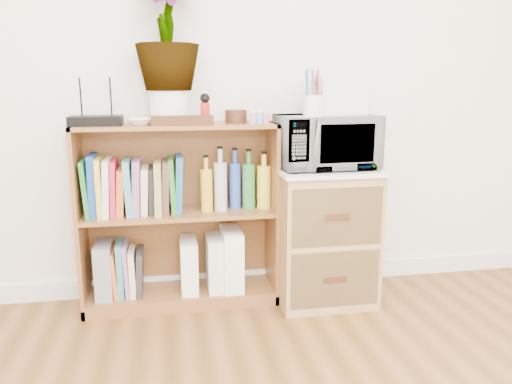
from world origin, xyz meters
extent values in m
cube|color=white|center=(0.00, 2.24, 0.05)|extent=(4.00, 0.02, 0.10)
cube|color=brown|center=(-0.35, 2.10, 0.47)|extent=(1.00, 0.30, 0.95)
cube|color=#9E7542|center=(0.40, 2.02, 0.35)|extent=(0.50, 0.45, 0.70)
imported|color=white|center=(0.40, 2.02, 0.86)|extent=(0.50, 0.35, 0.27)
cylinder|color=white|center=(0.29, 1.91, 1.04)|extent=(0.09, 0.09, 0.10)
cube|color=silver|center=(0.48, 2.07, 1.08)|extent=(0.24, 0.20, 0.19)
cube|color=black|center=(-0.73, 2.08, 0.97)|extent=(0.24, 0.17, 0.04)
imported|color=white|center=(-0.52, 2.07, 0.97)|extent=(0.13, 0.13, 0.03)
cylinder|color=white|center=(-0.38, 2.12, 1.03)|extent=(0.19, 0.19, 0.16)
imported|color=#33702C|center=(-0.38, 2.12, 1.39)|extent=(0.31, 0.31, 0.55)
cube|color=#361C0E|center=(-0.32, 2.00, 0.97)|extent=(0.29, 0.07, 0.05)
cylinder|color=#A92014|center=(-0.21, 2.06, 1.00)|extent=(0.05, 0.05, 0.10)
cylinder|color=#331C0D|center=(-0.05, 2.11, 0.98)|extent=(0.11, 0.11, 0.07)
cube|color=pink|center=(0.05, 2.01, 0.98)|extent=(0.12, 0.04, 0.06)
cube|color=gray|center=(-0.74, 2.10, 0.21)|extent=(0.08, 0.23, 0.28)
cube|color=white|center=(-0.31, 2.09, 0.21)|extent=(0.09, 0.22, 0.28)
cube|color=white|center=(-0.17, 2.09, 0.21)|extent=(0.09, 0.23, 0.28)
cube|color=white|center=(-0.08, 2.09, 0.23)|extent=(0.10, 0.26, 0.32)
cube|color=#207834|center=(-0.80, 2.10, 0.64)|extent=(0.04, 0.20, 0.28)
cube|color=#1A44A0|center=(-0.77, 2.10, 0.65)|extent=(0.04, 0.20, 0.31)
cube|color=gold|center=(-0.73, 2.10, 0.65)|extent=(0.03, 0.20, 0.29)
cube|color=silver|center=(-0.70, 2.10, 0.64)|extent=(0.04, 0.20, 0.28)
cube|color=#C0213B|center=(-0.67, 2.10, 0.64)|extent=(0.04, 0.20, 0.28)
cube|color=#C35422|center=(-0.63, 2.10, 0.62)|extent=(0.05, 0.20, 0.24)
cube|color=teal|center=(-0.60, 2.10, 0.64)|extent=(0.04, 0.20, 0.28)
cube|color=#865C8A|center=(-0.56, 2.10, 0.64)|extent=(0.05, 0.20, 0.28)
cube|color=beige|center=(-0.52, 2.10, 0.62)|extent=(0.04, 0.20, 0.23)
cube|color=black|center=(-0.49, 2.10, 0.62)|extent=(0.03, 0.20, 0.23)
cube|color=#A69D4C|center=(-0.45, 2.10, 0.63)|extent=(0.04, 0.20, 0.27)
cube|color=brown|center=(-0.42, 2.10, 0.63)|extent=(0.04, 0.20, 0.27)
cube|color=#217E24|center=(-0.38, 2.10, 0.64)|extent=(0.03, 0.20, 0.28)
cube|color=#195898|center=(-0.35, 2.10, 0.64)|extent=(0.05, 0.20, 0.29)
cylinder|color=gold|center=(-0.21, 2.10, 0.64)|extent=(0.06, 0.06, 0.28)
cylinder|color=#AEBEC5|center=(-0.14, 2.10, 0.66)|extent=(0.07, 0.07, 0.32)
cylinder|color=blue|center=(-0.06, 2.10, 0.65)|extent=(0.06, 0.06, 0.31)
cylinder|color=#2F833B|center=(0.01, 2.10, 0.65)|extent=(0.07, 0.07, 0.30)
cylinder|color=yellow|center=(0.09, 2.10, 0.64)|extent=(0.07, 0.07, 0.29)
cylinder|color=silver|center=(0.18, 2.10, 0.65)|extent=(0.06, 0.06, 0.30)
cube|color=#F0592A|center=(-0.69, 2.10, 0.19)|extent=(0.03, 0.19, 0.24)
cube|color=teal|center=(-0.66, 2.10, 0.21)|extent=(0.03, 0.19, 0.28)
cube|color=#886598|center=(-0.63, 2.10, 0.21)|extent=(0.03, 0.19, 0.28)
cube|color=beige|center=(-0.60, 2.10, 0.19)|extent=(0.03, 0.19, 0.24)
cube|color=#282828|center=(-0.57, 2.10, 0.19)|extent=(0.04, 0.19, 0.23)
camera|label=1|loc=(-0.41, -0.43, 1.15)|focal=35.00mm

